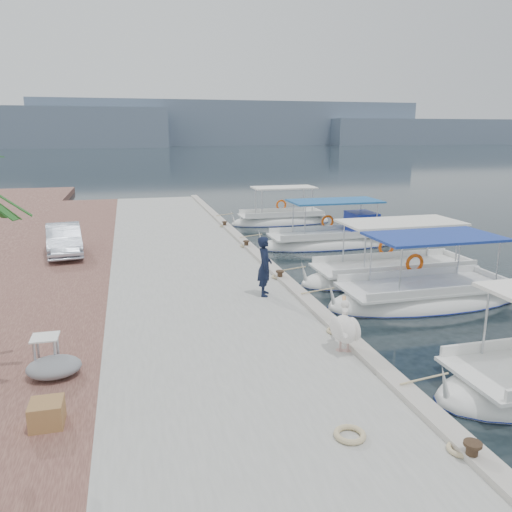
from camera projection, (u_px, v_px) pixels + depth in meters
The scene contains 17 objects.
ground at pixel (304, 307), 15.85m from camera, with size 400.00×400.00×0.00m, color black.
concrete_quay at pixel (190, 266), 19.76m from camera, with size 6.00×40.00×0.50m, color #9B9B96.
quay_curb at pixel (258, 254), 20.36m from camera, with size 0.44×40.00×0.12m, color #ADA599.
cobblestone_strip at pixel (56, 275), 18.56m from camera, with size 4.00×40.00×0.50m, color brown.
distant_hills at pixel (209, 127), 210.57m from camera, with size 330.00×60.00×18.00m.
fishing_caique_b at pixel (425, 299), 16.28m from camera, with size 6.78×2.57×2.83m.
fishing_caique_c at pixel (392, 277), 18.78m from camera, with size 7.35×2.42×2.83m.
fishing_caique_d at pixel (332, 242), 24.43m from camera, with size 7.29×2.36×2.83m.
fishing_caique_e at pixel (281, 222), 30.33m from camera, with size 6.24×2.04×2.83m.
mooring_bollards at pixel (280, 274), 17.00m from camera, with size 0.28×20.28×0.33m.
pelican at pixel (345, 328), 11.39m from camera, with size 0.80×1.41×1.10m.
fisherman at pixel (265, 266), 15.25m from camera, with size 0.68×0.44×1.85m, color black.
parked_car at pixel (64, 240), 20.46m from camera, with size 1.32×3.78×1.25m, color silver.
wooden_crate at pixel (47, 414), 8.55m from camera, with size 0.55×0.55×0.44m, color brown.
tarp_bundle at pixel (54, 367), 10.28m from camera, with size 1.10×0.90×0.40m, color gray.
folding_table at pixel (46, 346), 10.53m from camera, with size 0.55×0.55×0.73m.
rope_coil at pixel (350, 434), 8.24m from camera, with size 0.54×0.54×0.10m, color #C6B284.
Camera 1 is at (-5.20, -14.14, 5.40)m, focal length 35.00 mm.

